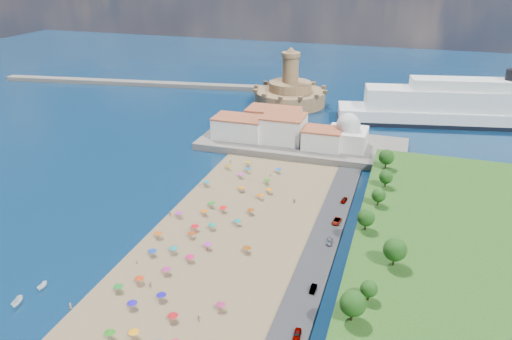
% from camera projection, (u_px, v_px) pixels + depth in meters
% --- Properties ---
extents(ground, '(700.00, 700.00, 0.00)m').
position_uv_depth(ground, '(221.00, 221.00, 160.55)').
color(ground, '#071938').
rests_on(ground, ground).
extents(terrace, '(90.00, 36.00, 3.00)m').
position_uv_depth(terrace, '(302.00, 144.00, 220.93)').
color(terrace, '#59544C').
rests_on(terrace, ground).
extents(jetty, '(18.00, 70.00, 2.40)m').
position_uv_depth(jetty, '(275.00, 117.00, 257.77)').
color(jetty, '#59544C').
rests_on(jetty, ground).
extents(breakwater, '(199.03, 34.77, 2.60)m').
position_uv_depth(breakwater, '(149.00, 84.00, 324.43)').
color(breakwater, '#59544C').
rests_on(breakwater, ground).
extents(waterfront_buildings, '(57.00, 29.00, 11.00)m').
position_uv_depth(waterfront_buildings, '(274.00, 127.00, 222.59)').
color(waterfront_buildings, silver).
rests_on(waterfront_buildings, terrace).
extents(domed_building, '(16.00, 16.00, 15.00)m').
position_uv_depth(domed_building, '(348.00, 134.00, 210.61)').
color(domed_building, silver).
rests_on(domed_building, terrace).
extents(fortress, '(40.00, 40.00, 32.40)m').
position_uv_depth(fortress, '(290.00, 93.00, 281.79)').
color(fortress, '#A78053').
rests_on(fortress, ground).
extents(cruise_ship, '(130.85, 43.75, 28.28)m').
position_uv_depth(cruise_ship, '(470.00, 109.00, 247.54)').
color(cruise_ship, black).
rests_on(cruise_ship, ground).
extents(beach_parasols, '(33.26, 113.86, 2.20)m').
position_uv_depth(beach_parasols, '(200.00, 235.00, 148.17)').
color(beach_parasols, gray).
rests_on(beach_parasols, beach).
extents(beachgoers, '(39.59, 97.58, 1.83)m').
position_uv_depth(beachgoers, '(219.00, 214.00, 162.60)').
color(beachgoers, tan).
rests_on(beachgoers, beach).
extents(moored_boats, '(3.40, 11.37, 1.67)m').
position_uv_depth(moored_boats, '(27.00, 296.00, 123.95)').
color(moored_boats, white).
rests_on(moored_boats, ground).
extents(parked_cars, '(2.74, 73.14, 1.35)m').
position_uv_depth(parked_cars, '(329.00, 244.00, 145.00)').
color(parked_cars, gray).
rests_on(parked_cars, promenade).
extents(hillside_trees, '(14.66, 112.36, 7.66)m').
position_uv_depth(hillside_trees, '(375.00, 229.00, 135.67)').
color(hillside_trees, '#382314').
rests_on(hillside_trees, hillside).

